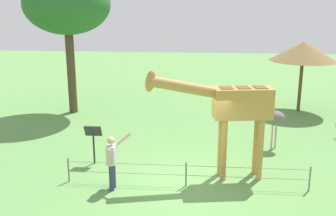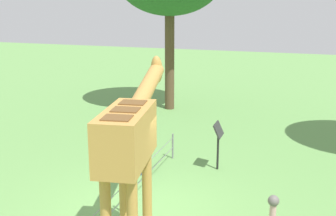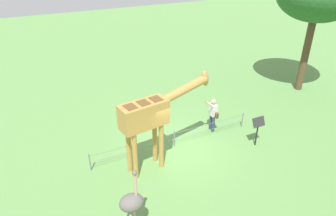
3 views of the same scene
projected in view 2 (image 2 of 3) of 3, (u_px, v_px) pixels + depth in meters
ground_plane at (134, 215)px, 9.39m from camera, size 60.00×60.00×0.00m
giraffe at (131, 138)px, 7.49m from camera, size 3.77×1.05×3.37m
visitor at (143, 143)px, 11.26m from camera, size 0.67×0.58×1.67m
info_sign at (218, 136)px, 11.65m from camera, size 0.56×0.21×1.32m
wire_fence at (124, 196)px, 9.36m from camera, size 7.05×0.05×0.75m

